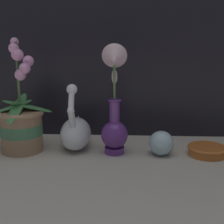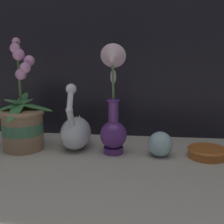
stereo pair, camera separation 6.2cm
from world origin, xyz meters
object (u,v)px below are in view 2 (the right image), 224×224
glass_sphere (160,144)px  amber_dish (207,152)px  swan_figurine (76,131)px  blue_vase (113,115)px  orchid_potted_plant (22,122)px

glass_sphere → amber_dish: 0.15m
swan_figurine → amber_dish: bearing=-5.1°
swan_figurine → amber_dish: (0.43, -0.04, -0.04)m
swan_figurine → glass_sphere: size_ratio=2.87×
swan_figurine → amber_dish: size_ratio=1.85×
blue_vase → amber_dish: 0.32m
swan_figurine → glass_sphere: bearing=-8.8°
swan_figurine → blue_vase: 0.15m
amber_dish → orchid_potted_plant: bearing=178.8°
amber_dish → blue_vase: bearing=-179.4°
orchid_potted_plant → glass_sphere: bearing=-2.3°
orchid_potted_plant → swan_figurine: bearing=8.4°
orchid_potted_plant → amber_dish: orchid_potted_plant is taller
orchid_potted_plant → blue_vase: bearing=-2.9°
blue_vase → amber_dish: (0.30, 0.00, -0.11)m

